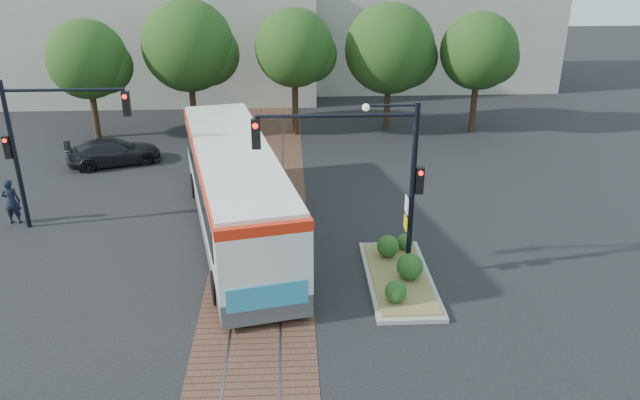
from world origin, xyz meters
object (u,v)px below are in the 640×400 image
(parked_car, at_px, (114,152))
(signal_pole_main, at_px, (376,166))
(traffic_island, at_px, (400,271))
(signal_pole_left, at_px, (41,135))
(city_bus, at_px, (235,187))
(officer, at_px, (11,202))

(parked_car, bearing_deg, signal_pole_main, -155.70)
(traffic_island, height_order, parked_car, parked_car)
(signal_pole_left, bearing_deg, signal_pole_main, -21.45)
(traffic_island, xyz_separation_m, signal_pole_left, (-13.19, 4.89, 3.54))
(city_bus, relative_size, signal_pole_left, 2.28)
(signal_pole_left, relative_size, parked_car, 1.30)
(city_bus, relative_size, parked_car, 2.96)
(city_bus, relative_size, officer, 7.18)
(traffic_island, relative_size, parked_car, 1.12)
(signal_pole_left, xyz_separation_m, parked_car, (0.50, 7.35, -3.19))
(traffic_island, distance_m, signal_pole_left, 14.50)
(traffic_island, xyz_separation_m, signal_pole_main, (-0.96, 0.09, 3.83))
(city_bus, xyz_separation_m, parked_car, (-6.88, 8.38, -1.33))
(city_bus, xyz_separation_m, traffic_island, (5.81, -3.86, -1.67))
(officer, bearing_deg, city_bus, 168.98)
(parked_car, bearing_deg, officer, 141.72)
(traffic_island, distance_m, parked_car, 17.64)
(city_bus, xyz_separation_m, signal_pole_main, (4.85, -3.78, 2.16))
(city_bus, height_order, signal_pole_main, signal_pole_main)
(signal_pole_main, xyz_separation_m, signal_pole_left, (-12.23, 4.80, -0.29))
(traffic_island, relative_size, officer, 2.73)
(city_bus, distance_m, traffic_island, 7.18)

